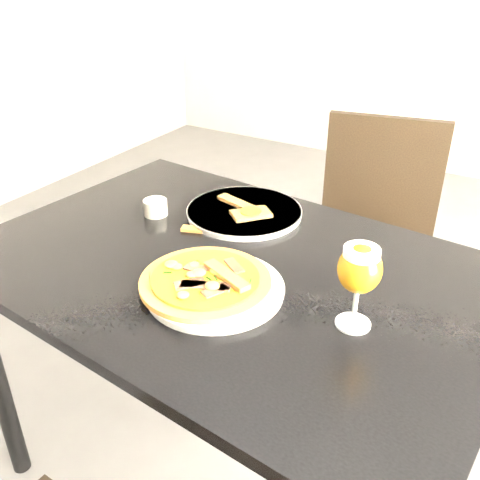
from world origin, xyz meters
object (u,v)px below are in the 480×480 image
Objects in this scene: chair_far at (371,242)px; beer_glass at (360,270)px; pizza at (206,280)px; dining_table at (230,296)px.

chair_far is 0.90m from beer_glass.
pizza is 0.32m from beer_glass.
chair_far is 3.26× the size of pizza.
pizza is (-0.11, -0.84, 0.28)m from chair_far.
dining_table is 0.17m from pizza.
beer_glass is (0.31, 0.05, 0.10)m from pizza.
beer_glass is (0.32, -0.07, 0.21)m from dining_table.
pizza is at bearing -171.23° from beer_glass.
chair_far is at bearing 103.98° from beer_glass.
dining_table is 0.75m from chair_far.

